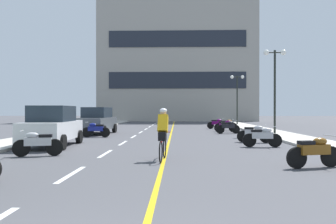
# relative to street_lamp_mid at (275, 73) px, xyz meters

# --- Properties ---
(ground_plane) EXTENTS (140.00, 140.00, 0.00)m
(ground_plane) POSITION_rel_street_lamp_mid_xyz_m (-7.05, 1.42, -4.07)
(ground_plane) COLOR #47474C
(curb_left) EXTENTS (2.40, 72.00, 0.12)m
(curb_left) POSITION_rel_street_lamp_mid_xyz_m (-14.25, 4.42, -4.01)
(curb_left) COLOR #B7B2A8
(curb_left) RESTS_ON ground
(curb_right) EXTENTS (2.40, 72.00, 0.12)m
(curb_right) POSITION_rel_street_lamp_mid_xyz_m (0.15, 4.42, -4.01)
(curb_right) COLOR #B7B2A8
(curb_right) RESTS_ON ground
(lane_dash_1) EXTENTS (0.14, 2.20, 0.01)m
(lane_dash_1) POSITION_rel_street_lamp_mid_xyz_m (-9.05, -13.58, -4.07)
(lane_dash_1) COLOR silver
(lane_dash_1) RESTS_ON ground
(lane_dash_2) EXTENTS (0.14, 2.20, 0.01)m
(lane_dash_2) POSITION_rel_street_lamp_mid_xyz_m (-9.05, -9.58, -4.07)
(lane_dash_2) COLOR silver
(lane_dash_2) RESTS_ON ground
(lane_dash_3) EXTENTS (0.14, 2.20, 0.01)m
(lane_dash_3) POSITION_rel_street_lamp_mid_xyz_m (-9.05, -5.58, -4.07)
(lane_dash_3) COLOR silver
(lane_dash_3) RESTS_ON ground
(lane_dash_4) EXTENTS (0.14, 2.20, 0.01)m
(lane_dash_4) POSITION_rel_street_lamp_mid_xyz_m (-9.05, -1.58, -4.07)
(lane_dash_4) COLOR silver
(lane_dash_4) RESTS_ON ground
(lane_dash_5) EXTENTS (0.14, 2.20, 0.01)m
(lane_dash_5) POSITION_rel_street_lamp_mid_xyz_m (-9.05, 2.42, -4.07)
(lane_dash_5) COLOR silver
(lane_dash_5) RESTS_ON ground
(lane_dash_6) EXTENTS (0.14, 2.20, 0.01)m
(lane_dash_6) POSITION_rel_street_lamp_mid_xyz_m (-9.05, 6.42, -4.07)
(lane_dash_6) COLOR silver
(lane_dash_6) RESTS_ON ground
(lane_dash_7) EXTENTS (0.14, 2.20, 0.01)m
(lane_dash_7) POSITION_rel_street_lamp_mid_xyz_m (-9.05, 10.42, -4.07)
(lane_dash_7) COLOR silver
(lane_dash_7) RESTS_ON ground
(lane_dash_8) EXTENTS (0.14, 2.20, 0.01)m
(lane_dash_8) POSITION_rel_street_lamp_mid_xyz_m (-9.05, 14.42, -4.07)
(lane_dash_8) COLOR silver
(lane_dash_8) RESTS_ON ground
(lane_dash_9) EXTENTS (0.14, 2.20, 0.01)m
(lane_dash_9) POSITION_rel_street_lamp_mid_xyz_m (-9.05, 18.42, -4.07)
(lane_dash_9) COLOR silver
(lane_dash_9) RESTS_ON ground
(lane_dash_10) EXTENTS (0.14, 2.20, 0.01)m
(lane_dash_10) POSITION_rel_street_lamp_mid_xyz_m (-9.05, 22.42, -4.07)
(lane_dash_10) COLOR silver
(lane_dash_10) RESTS_ON ground
(lane_dash_11) EXTENTS (0.14, 2.20, 0.01)m
(lane_dash_11) POSITION_rel_street_lamp_mid_xyz_m (-9.05, 26.42, -4.07)
(lane_dash_11) COLOR silver
(lane_dash_11) RESTS_ON ground
(centre_line_yellow) EXTENTS (0.12, 66.00, 0.01)m
(centre_line_yellow) POSITION_rel_street_lamp_mid_xyz_m (-6.80, 4.42, -4.07)
(centre_line_yellow) COLOR gold
(centre_line_yellow) RESTS_ON ground
(office_building) EXTENTS (23.21, 7.11, 19.59)m
(office_building) POSITION_rel_street_lamp_mid_xyz_m (-6.40, 28.92, 5.72)
(office_building) COLOR #9E998E
(office_building) RESTS_ON ground
(street_lamp_mid) EXTENTS (1.46, 0.36, 5.45)m
(street_lamp_mid) POSITION_rel_street_lamp_mid_xyz_m (0.00, 0.00, 0.00)
(street_lamp_mid) COLOR black
(street_lamp_mid) RESTS_ON curb_right
(street_lamp_far) EXTENTS (1.46, 0.36, 5.19)m
(street_lamp_far) POSITION_rel_street_lamp_mid_xyz_m (-0.03, 13.53, -0.16)
(street_lamp_far) COLOR black
(street_lamp_far) RESTS_ON curb_right
(parked_car_near) EXTENTS (2.09, 4.28, 1.82)m
(parked_car_near) POSITION_rel_street_lamp_mid_xyz_m (-11.96, -7.18, -3.16)
(parked_car_near) COLOR black
(parked_car_near) RESTS_ON ground
(parked_car_mid) EXTENTS (2.12, 4.29, 1.82)m
(parked_car_mid) POSITION_rel_street_lamp_mid_xyz_m (-11.84, 0.63, -3.16)
(parked_car_mid) COLOR black
(parked_car_mid) RESTS_ON ground
(motorcycle_2) EXTENTS (1.67, 0.71, 0.92)m
(motorcycle_2) POSITION_rel_street_lamp_mid_xyz_m (-2.50, -12.44, -3.60)
(motorcycle_2) COLOR black
(motorcycle_2) RESTS_ON ground
(motorcycle_3) EXTENTS (1.67, 0.70, 0.92)m
(motorcycle_3) POSITION_rel_street_lamp_mid_xyz_m (-11.29, -10.35, -3.60)
(motorcycle_3) COLOR black
(motorcycle_3) RESTS_ON ground
(motorcycle_4) EXTENTS (1.70, 0.60, 0.92)m
(motorcycle_4) POSITION_rel_street_lamp_mid_xyz_m (-2.63, -7.23, -3.60)
(motorcycle_4) COLOR black
(motorcycle_4) RESTS_ON ground
(motorcycle_5) EXTENTS (1.66, 0.75, 0.92)m
(motorcycle_5) POSITION_rel_street_lamp_mid_xyz_m (-2.51, -5.20, -3.60)
(motorcycle_5) COLOR black
(motorcycle_5) RESTS_ON ground
(motorcycle_6) EXTENTS (1.70, 0.60, 0.92)m
(motorcycle_6) POSITION_rel_street_lamp_mid_xyz_m (-11.24, -2.20, -3.60)
(motorcycle_6) COLOR black
(motorcycle_6) RESTS_ON ground
(motorcycle_7) EXTENTS (1.70, 0.60, 0.92)m
(motorcycle_7) POSITION_rel_street_lamp_mid_xyz_m (-2.86, 1.19, -3.60)
(motorcycle_7) COLOR black
(motorcycle_7) RESTS_ON ground
(motorcycle_8) EXTENTS (1.65, 0.77, 0.92)m
(motorcycle_8) POSITION_rel_street_lamp_mid_xyz_m (-2.75, 3.12, -3.60)
(motorcycle_8) COLOR black
(motorcycle_8) RESTS_ON ground
(motorcycle_9) EXTENTS (1.70, 0.60, 0.92)m
(motorcycle_9) POSITION_rel_street_lamp_mid_xyz_m (-2.35, 5.21, -3.60)
(motorcycle_9) COLOR black
(motorcycle_9) RESTS_ON ground
(motorcycle_10) EXTENTS (1.70, 0.60, 0.92)m
(motorcycle_10) POSITION_rel_street_lamp_mid_xyz_m (-2.92, 7.11, -3.60)
(motorcycle_10) COLOR black
(motorcycle_10) RESTS_ON ground
(cyclist_rider) EXTENTS (0.42, 1.77, 1.71)m
(cyclist_rider) POSITION_rel_street_lamp_mid_xyz_m (-6.84, -11.15, -3.19)
(cyclist_rider) COLOR black
(cyclist_rider) RESTS_ON ground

